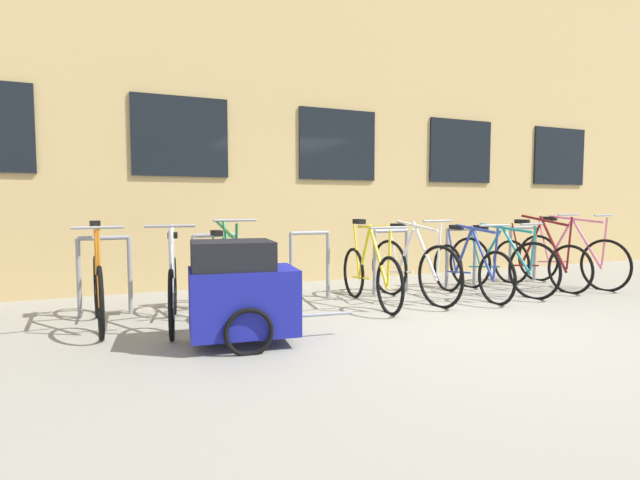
{
  "coord_description": "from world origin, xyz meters",
  "views": [
    {
      "loc": [
        -3.32,
        -3.85,
        1.21
      ],
      "look_at": [
        -0.98,
        1.6,
        0.78
      ],
      "focal_mm": 27.44,
      "sensor_mm": 36.0,
      "label": 1
    }
  ],
  "objects_px": {
    "bicycle_orange": "(98,288)",
    "bicycle_maroon": "(539,262)",
    "bicycle_silver": "(173,288)",
    "bicycle_teal": "(500,264)",
    "bicycle_green": "(225,281)",
    "bicycle_blue": "(470,269)",
    "bicycle_pink": "(569,258)",
    "bike_trailer": "(241,291)",
    "bicycle_white": "(413,269)",
    "bicycle_yellow": "(370,274)"
  },
  "relations": [
    {
      "from": "bicycle_blue",
      "to": "bicycle_maroon",
      "type": "bearing_deg",
      "value": 6.58
    },
    {
      "from": "bike_trailer",
      "to": "bicycle_blue",
      "type": "bearing_deg",
      "value": 16.2
    },
    {
      "from": "bicycle_silver",
      "to": "bicycle_maroon",
      "type": "bearing_deg",
      "value": 1.77
    },
    {
      "from": "bicycle_green",
      "to": "bicycle_pink",
      "type": "relative_size",
      "value": 0.92
    },
    {
      "from": "bicycle_orange",
      "to": "bicycle_blue",
      "type": "bearing_deg",
      "value": -2.93
    },
    {
      "from": "bicycle_green",
      "to": "bicycle_maroon",
      "type": "distance_m",
      "value": 4.56
    },
    {
      "from": "bicycle_blue",
      "to": "bicycle_yellow",
      "type": "relative_size",
      "value": 0.97
    },
    {
      "from": "bicycle_blue",
      "to": "bicycle_green",
      "type": "relative_size",
      "value": 1.0
    },
    {
      "from": "bicycle_white",
      "to": "bike_trailer",
      "type": "distance_m",
      "value": 2.69
    },
    {
      "from": "bicycle_green",
      "to": "bicycle_blue",
      "type": "bearing_deg",
      "value": -4.01
    },
    {
      "from": "bicycle_blue",
      "to": "bicycle_teal",
      "type": "relative_size",
      "value": 0.95
    },
    {
      "from": "bicycle_orange",
      "to": "bicycle_maroon",
      "type": "relative_size",
      "value": 1.01
    },
    {
      "from": "bicycle_orange",
      "to": "bicycle_green",
      "type": "height_order",
      "value": "bicycle_green"
    },
    {
      "from": "bicycle_silver",
      "to": "bicycle_orange",
      "type": "bearing_deg",
      "value": 161.84
    },
    {
      "from": "bicycle_teal",
      "to": "bike_trailer",
      "type": "height_order",
      "value": "bicycle_teal"
    },
    {
      "from": "bicycle_blue",
      "to": "bicycle_green",
      "type": "xyz_separation_m",
      "value": [
        -3.18,
        0.22,
        0.01
      ]
    },
    {
      "from": "bicycle_maroon",
      "to": "bicycle_pink",
      "type": "relative_size",
      "value": 0.91
    },
    {
      "from": "bicycle_blue",
      "to": "bicycle_pink",
      "type": "distance_m",
      "value": 2.01
    },
    {
      "from": "bicycle_orange",
      "to": "bicycle_teal",
      "type": "height_order",
      "value": "bicycle_orange"
    },
    {
      "from": "bicycle_green",
      "to": "bicycle_teal",
      "type": "relative_size",
      "value": 0.94
    },
    {
      "from": "bicycle_silver",
      "to": "bicycle_maroon",
      "type": "relative_size",
      "value": 1.02
    },
    {
      "from": "bicycle_maroon",
      "to": "bicycle_pink",
      "type": "height_order",
      "value": "bicycle_maroon"
    },
    {
      "from": "bicycle_yellow",
      "to": "bicycle_white",
      "type": "bearing_deg",
      "value": 2.3
    },
    {
      "from": "bicycle_orange",
      "to": "bicycle_teal",
      "type": "relative_size",
      "value": 0.95
    },
    {
      "from": "bike_trailer",
      "to": "bicycle_orange",
      "type": "bearing_deg",
      "value": 134.15
    },
    {
      "from": "bicycle_silver",
      "to": "bicycle_pink",
      "type": "height_order",
      "value": "bicycle_pink"
    },
    {
      "from": "bicycle_green",
      "to": "bicycle_pink",
      "type": "bearing_deg",
      "value": -0.67
    },
    {
      "from": "bicycle_teal",
      "to": "bike_trailer",
      "type": "bearing_deg",
      "value": -164.91
    },
    {
      "from": "bicycle_orange",
      "to": "bicycle_maroon",
      "type": "height_order",
      "value": "bicycle_maroon"
    },
    {
      "from": "bicycle_pink",
      "to": "bicycle_blue",
      "type": "bearing_deg",
      "value": -175.36
    },
    {
      "from": "bicycle_blue",
      "to": "bicycle_maroon",
      "type": "height_order",
      "value": "bicycle_maroon"
    },
    {
      "from": "bicycle_white",
      "to": "bicycle_silver",
      "type": "xyz_separation_m",
      "value": [
        -2.93,
        -0.11,
        -0.03
      ]
    },
    {
      "from": "bicycle_pink",
      "to": "bike_trailer",
      "type": "relative_size",
      "value": 1.23
    },
    {
      "from": "bicycle_teal",
      "to": "bicycle_white",
      "type": "bearing_deg",
      "value": 179.06
    },
    {
      "from": "bicycle_yellow",
      "to": "bicycle_teal",
      "type": "xyz_separation_m",
      "value": [
        2.02,
        0.0,
        0.02
      ]
    },
    {
      "from": "bicycle_white",
      "to": "bicycle_yellow",
      "type": "xyz_separation_m",
      "value": [
        -0.63,
        -0.03,
        -0.03
      ]
    },
    {
      "from": "bicycle_white",
      "to": "bicycle_blue",
      "type": "distance_m",
      "value": 0.83
    },
    {
      "from": "bicycle_green",
      "to": "bicycle_yellow",
      "type": "distance_m",
      "value": 1.74
    },
    {
      "from": "bicycle_silver",
      "to": "bicycle_maroon",
      "type": "distance_m",
      "value": 5.13
    },
    {
      "from": "bicycle_green",
      "to": "bike_trailer",
      "type": "relative_size",
      "value": 1.13
    },
    {
      "from": "bicycle_blue",
      "to": "bicycle_pink",
      "type": "relative_size",
      "value": 0.92
    },
    {
      "from": "bicycle_silver",
      "to": "bicycle_teal",
      "type": "relative_size",
      "value": 0.96
    },
    {
      "from": "bicycle_orange",
      "to": "bicycle_teal",
      "type": "xyz_separation_m",
      "value": [
        5.02,
        -0.14,
        0.01
      ]
    },
    {
      "from": "bicycle_orange",
      "to": "bicycle_green",
      "type": "relative_size",
      "value": 1.0
    },
    {
      "from": "bicycle_silver",
      "to": "bicycle_green",
      "type": "bearing_deg",
      "value": 21.21
    },
    {
      "from": "bicycle_white",
      "to": "bicycle_blue",
      "type": "bearing_deg",
      "value": -7.66
    },
    {
      "from": "bicycle_green",
      "to": "bicycle_teal",
      "type": "height_order",
      "value": "bicycle_green"
    },
    {
      "from": "bike_trailer",
      "to": "bicycle_teal",
      "type": "bearing_deg",
      "value": 15.09
    },
    {
      "from": "bicycle_green",
      "to": "bicycle_teal",
      "type": "distance_m",
      "value": 3.76
    },
    {
      "from": "bicycle_blue",
      "to": "bicycle_orange",
      "type": "relative_size",
      "value": 1.0
    }
  ]
}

